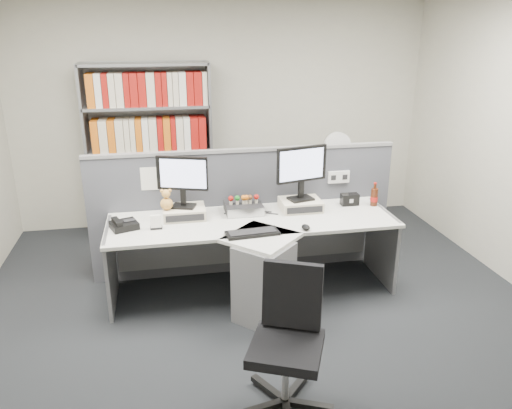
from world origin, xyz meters
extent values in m
plane|color=#23262A|center=(0.00, 0.00, 0.00)|extent=(5.50, 5.50, 0.00)
cube|color=beige|center=(0.00, 2.75, 1.35)|extent=(5.00, 0.04, 2.70)
cube|color=#4A4C54|center=(0.00, 1.25, 0.62)|extent=(3.00, 0.05, 1.25)
cube|color=gray|center=(0.00, 1.25, 1.26)|extent=(3.00, 0.07, 0.03)
cube|color=white|center=(0.95, 1.22, 0.95)|extent=(0.22, 0.04, 0.12)
cube|color=white|center=(-0.90, 1.22, 1.05)|extent=(0.16, 0.00, 0.22)
cube|color=white|center=(-0.50, 1.22, 1.05)|extent=(0.16, 0.00, 0.22)
cube|color=white|center=(0.70, 1.22, 1.05)|extent=(0.16, 0.00, 0.22)
cube|color=silver|center=(0.00, 0.82, 0.70)|extent=(2.60, 0.80, 0.03)
cube|color=silver|center=(0.00, 0.42, 0.70)|extent=(0.74, 0.74, 0.03)
cube|color=gray|center=(0.00, 0.30, 0.34)|extent=(0.57, 0.57, 0.69)
cube|color=gray|center=(-1.28, 0.82, 0.36)|extent=(0.03, 0.70, 0.72)
cube|color=gray|center=(1.28, 0.82, 0.36)|extent=(0.03, 0.70, 0.72)
cube|color=gray|center=(0.00, 1.18, 0.35)|extent=(2.50, 0.02, 0.45)
cube|color=beige|center=(-0.61, 0.98, 0.77)|extent=(0.38, 0.30, 0.10)
cube|color=black|center=(-0.61, 0.83, 0.77)|extent=(0.34, 0.01, 0.06)
cube|color=beige|center=(0.49, 0.98, 0.77)|extent=(0.38, 0.30, 0.10)
cube|color=black|center=(0.49, 0.83, 0.77)|extent=(0.34, 0.01, 0.06)
cube|color=black|center=(-0.61, 0.98, 0.83)|extent=(0.24, 0.21, 0.02)
cube|color=black|center=(-0.61, 0.98, 0.91)|extent=(0.05, 0.04, 0.17)
cube|color=black|center=(-0.61, 0.98, 1.14)|extent=(0.45, 0.18, 0.31)
cube|color=#C6D0FE|center=(-0.60, 0.96, 1.14)|extent=(0.40, 0.14, 0.26)
cube|color=black|center=(0.49, 0.98, 0.83)|extent=(0.25, 0.21, 0.02)
cube|color=black|center=(0.49, 0.98, 0.92)|extent=(0.06, 0.04, 0.18)
cube|color=black|center=(0.49, 0.98, 1.17)|extent=(0.50, 0.16, 0.33)
cube|color=#C6D0FE|center=(0.49, 0.96, 1.17)|extent=(0.44, 0.11, 0.28)
cube|color=black|center=(-0.05, 1.01, 0.77)|extent=(0.34, 0.30, 0.09)
cube|color=silver|center=(-0.05, 0.86, 0.77)|extent=(0.34, 0.01, 0.08)
cylinder|color=beige|center=(-0.17, 0.99, 0.83)|extent=(0.03, 0.03, 0.03)
sphere|color=#A5140F|center=(-0.17, 0.99, 0.87)|extent=(0.05, 0.05, 0.05)
cylinder|color=beige|center=(-0.11, 0.99, 0.83)|extent=(0.03, 0.03, 0.03)
sphere|color=#19721E|center=(-0.11, 0.99, 0.87)|extent=(0.05, 0.05, 0.05)
cylinder|color=beige|center=(-0.05, 0.99, 0.83)|extent=(0.03, 0.03, 0.03)
sphere|color=orange|center=(-0.05, 0.99, 0.87)|extent=(0.05, 0.05, 0.05)
cylinder|color=beige|center=(0.01, 0.99, 0.83)|extent=(0.03, 0.03, 0.03)
sphere|color=#593319|center=(0.01, 0.99, 0.87)|extent=(0.05, 0.05, 0.05)
cylinder|color=beige|center=(0.07, 0.99, 0.83)|extent=(0.03, 0.03, 0.03)
sphere|color=#A5140F|center=(0.07, 0.99, 0.87)|extent=(0.05, 0.05, 0.05)
cylinder|color=beige|center=(-0.02, 0.99, 0.83)|extent=(0.03, 0.03, 0.03)
sphere|color=orange|center=(-0.02, 0.99, 0.87)|extent=(0.05, 0.05, 0.05)
cube|color=black|center=(-0.07, 0.47, 0.73)|extent=(0.46, 0.21, 0.02)
cube|color=black|center=(-0.07, 0.47, 0.75)|extent=(0.41, 0.15, 0.01)
ellipsoid|color=black|center=(0.41, 0.49, 0.74)|extent=(0.07, 0.11, 0.04)
cube|color=black|center=(-1.13, 0.81, 0.75)|extent=(0.27, 0.26, 0.06)
cube|color=black|center=(-1.19, 0.79, 0.80)|extent=(0.11, 0.18, 0.03)
cube|color=black|center=(-1.08, 0.83, 0.78)|extent=(0.11, 0.09, 0.01)
cube|color=black|center=(-0.86, 0.75, 0.73)|extent=(0.10, 0.06, 0.02)
cube|color=white|center=(-0.86, 0.73, 0.79)|extent=(0.09, 0.04, 0.10)
cube|color=white|center=(-0.86, 0.77, 0.79)|extent=(0.09, 0.04, 0.10)
sphere|color=gold|center=(-0.76, 0.94, 0.88)|extent=(0.11, 0.11, 0.11)
sphere|color=gold|center=(-0.76, 0.94, 0.97)|extent=(0.08, 0.08, 0.08)
sphere|color=gold|center=(-0.79, 0.94, 1.00)|extent=(0.03, 0.03, 0.03)
sphere|color=gold|center=(-0.72, 0.94, 1.00)|extent=(0.03, 0.03, 0.03)
cube|color=black|center=(1.00, 1.02, 0.78)|extent=(0.17, 0.09, 0.11)
cylinder|color=#3F190A|center=(1.23, 0.96, 0.81)|extent=(0.07, 0.07, 0.17)
cylinder|color=#A5140F|center=(1.23, 0.96, 0.79)|extent=(0.07, 0.07, 0.05)
cylinder|color=#3F190A|center=(1.23, 0.96, 0.92)|extent=(0.03, 0.03, 0.05)
cylinder|color=#A5140F|center=(1.23, 0.96, 0.95)|extent=(0.03, 0.03, 0.01)
cube|color=gray|center=(-1.59, 2.45, 1.00)|extent=(0.03, 0.40, 2.00)
cube|color=gray|center=(-0.21, 2.45, 1.00)|extent=(0.03, 0.40, 2.00)
cube|color=gray|center=(-0.90, 2.64, 1.00)|extent=(1.40, 0.02, 2.00)
cube|color=gray|center=(-0.90, 2.45, 0.02)|extent=(1.38, 0.40, 0.03)
cube|color=gray|center=(-0.90, 2.45, 0.52)|extent=(1.38, 0.40, 0.03)
cube|color=gray|center=(-0.90, 2.45, 1.02)|extent=(1.38, 0.40, 0.03)
cube|color=gray|center=(-0.90, 2.45, 1.52)|extent=(1.38, 0.40, 0.03)
cube|color=gray|center=(-0.90, 2.45, 1.98)|extent=(1.38, 0.40, 0.03)
cube|color=#A5140F|center=(-0.90, 2.42, 0.22)|extent=(1.24, 0.28, 0.36)
cube|color=orange|center=(-0.90, 2.42, 0.72)|extent=(1.24, 0.28, 0.36)
cube|color=beige|center=(-0.90, 2.42, 1.21)|extent=(1.24, 0.28, 0.36)
cube|color=white|center=(-0.90, 2.42, 1.71)|extent=(1.24, 0.28, 0.36)
cube|color=gray|center=(1.20, 2.00, 0.35)|extent=(0.45, 0.60, 0.70)
cube|color=black|center=(1.20, 1.70, 0.52)|extent=(0.40, 0.02, 0.28)
cube|color=black|center=(1.20, 1.70, 0.20)|extent=(0.40, 0.02, 0.28)
cylinder|color=white|center=(1.20, 2.00, 0.72)|extent=(0.19, 0.19, 0.03)
cylinder|color=white|center=(1.20, 2.00, 0.83)|extent=(0.03, 0.03, 0.19)
cylinder|color=white|center=(1.20, 1.98, 1.08)|extent=(0.32, 0.08, 0.32)
cylinder|color=silver|center=(1.20, 2.01, 1.08)|extent=(0.32, 0.06, 0.32)
cylinder|color=silver|center=(-0.08, -0.77, 0.24)|extent=(0.05, 0.05, 0.39)
cube|color=black|center=(-0.08, -0.77, 0.46)|extent=(0.59, 0.59, 0.07)
cube|color=black|center=(0.01, -0.58, 0.73)|extent=(0.40, 0.25, 0.45)
cube|color=black|center=(0.08, -0.84, 0.04)|extent=(0.29, 0.16, 0.04)
cube|color=black|center=(0.04, -0.64, 0.04)|extent=(0.23, 0.25, 0.04)
cylinder|color=black|center=(0.12, -0.55, 0.03)|extent=(0.05, 0.05, 0.03)
cube|color=black|center=(-0.16, -0.61, 0.04)|extent=(0.19, 0.28, 0.04)
cylinder|color=black|center=(-0.22, -0.51, 0.03)|extent=(0.05, 0.05, 0.03)
cube|color=black|center=(-0.25, -0.80, 0.04)|extent=(0.29, 0.11, 0.04)
camera|label=1|loc=(-0.77, -3.37, 2.38)|focal=35.35mm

